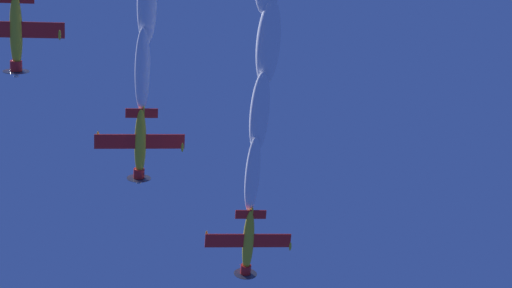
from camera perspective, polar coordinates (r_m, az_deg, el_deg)
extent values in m
ellipsoid|color=gold|center=(83.33, -0.53, -6.69)|extent=(5.89, 5.42, 1.56)
cylinder|color=red|center=(84.80, -0.71, -8.55)|extent=(1.53, 1.48, 1.26)
cone|color=white|center=(85.12, -0.74, -8.94)|extent=(0.93, 0.89, 0.62)
cylinder|color=#3F3F47|center=(85.05, -0.73, -8.85)|extent=(1.89, 1.93, 2.67)
cube|color=red|center=(83.09, -0.54, -6.62)|extent=(6.72, 7.34, 1.46)
ellipsoid|color=gold|center=(83.59, -3.41, -6.21)|extent=(0.88, 0.81, 0.33)
ellipsoid|color=gold|center=(82.80, 2.36, -7.01)|extent=(0.88, 0.81, 0.33)
cube|color=red|center=(82.06, -0.36, -4.84)|extent=(2.71, 2.90, 0.60)
cube|color=gold|center=(82.49, -0.31, -4.65)|extent=(1.07, 0.92, 1.20)
ellipsoid|color=#1E232D|center=(83.85, -0.51, -6.75)|extent=(1.70, 1.60, 0.84)
ellipsoid|color=gold|center=(80.63, -7.92, 0.07)|extent=(5.88, 5.46, 1.86)
cylinder|color=red|center=(81.68, -8.00, -1.99)|extent=(1.58, 1.49, 1.34)
cone|color=white|center=(81.92, -8.02, -2.43)|extent=(0.96, 0.89, 0.66)
cylinder|color=#3F3F47|center=(81.86, -8.02, -2.33)|extent=(2.02, 1.93, 2.75)
cube|color=red|center=(80.42, -7.95, 0.17)|extent=(6.67, 7.30, 1.92)
ellipsoid|color=gold|center=(81.70, -10.76, 0.57)|extent=(0.88, 0.82, 0.38)
ellipsoid|color=gold|center=(79.33, -5.05, -0.23)|extent=(0.88, 0.82, 0.38)
cube|color=red|center=(79.78, -7.82, 2.10)|extent=(2.69, 2.89, 0.77)
cube|color=gold|center=(80.23, -7.71, 2.24)|extent=(1.13, 0.93, 1.23)
ellipsoid|color=#1E232D|center=(81.11, -7.83, -0.05)|extent=(1.72, 1.61, 0.93)
ellipsoid|color=gold|center=(77.76, -16.08, 7.40)|extent=(5.87, 5.47, 1.99)
cylinder|color=red|center=(78.39, -16.08, 5.16)|extent=(1.60, 1.49, 1.37)
cone|color=white|center=(78.54, -16.08, 4.69)|extent=(0.96, 0.90, 0.68)
cylinder|color=#3F3F47|center=(78.50, -16.08, 4.80)|extent=(2.08, 1.93, 2.78)
cube|color=red|center=(77.58, -16.14, 7.53)|extent=(6.65, 7.28, 2.09)
ellipsoid|color=gold|center=(75.80, -13.28, 7.26)|extent=(0.88, 0.82, 0.40)
ellipsoid|color=#1E232D|center=(78.19, -15.94, 7.23)|extent=(1.73, 1.61, 0.96)
ellipsoid|color=white|center=(80.60, -0.25, -2.16)|extent=(7.39, 6.77, 2.13)
ellipsoid|color=white|center=(78.43, 0.24, 2.11)|extent=(7.68, 7.09, 2.54)
ellipsoid|color=white|center=(76.92, 0.84, 6.86)|extent=(7.97, 7.42, 2.94)
ellipsoid|color=white|center=(78.58, -7.78, 5.01)|extent=(7.39, 6.77, 2.13)
ellipsoid|color=white|center=(77.25, -7.46, 9.62)|extent=(7.68, 7.09, 2.54)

